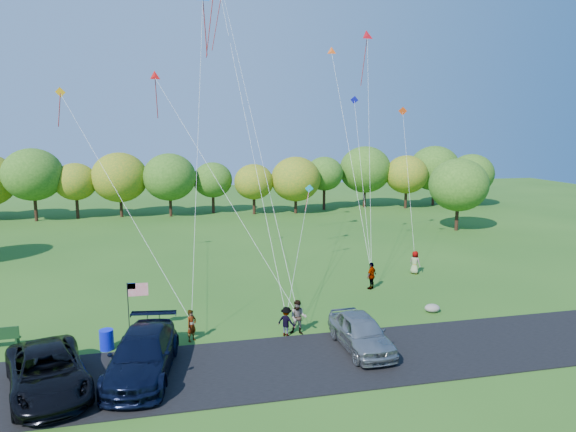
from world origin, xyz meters
The scene contains 16 objects.
ground centered at (0.00, 0.00, 0.00)m, with size 140.00×140.00×0.00m, color #255317.
asphalt_lane centered at (0.00, -4.00, 0.03)m, with size 44.00×6.00×0.06m, color black.
treeline centered at (-0.38, 36.13, 4.80)m, with size 75.85×28.10×8.55m.
minivan_dark centered at (-9.69, -4.31, 0.91)m, with size 2.83×6.13×1.70m, color black.
minivan_navy centered at (-6.07, -3.66, 0.97)m, with size 2.54×6.25×1.81m, color black.
minivan_silver centered at (3.96, -3.24, 0.90)m, with size 1.98×4.92×1.68m, color gray.
flyer_a centered at (-3.88, -0.39, 0.81)m, with size 0.59×0.39×1.62m, color #4C4C59.
flyer_b centered at (1.50, -0.73, 0.90)m, with size 0.88×0.68×1.81m, color #4C4C59.
flyer_c centered at (0.85, -0.80, 0.76)m, with size 0.99×0.57×1.53m, color #4C4C59.
flyer_d centered at (8.01, 5.52, 0.90)m, with size 1.06×0.44×1.80m, color #4C4C59.
flyer_e centered at (12.45, 8.21, 0.84)m, with size 0.82×0.53×1.68m, color #4C4C59.
trash_barrel centered at (-7.90, -0.51, 0.49)m, with size 0.66×0.66×0.98m, color #0D19CB.
flag_assembly centered at (-6.65, 0.95, 2.14)m, with size 1.04×0.68×2.82m.
boulder_near centered at (3.92, 0.10, 0.27)m, with size 1.09×0.86×0.55m, color gray.
boulder_far centered at (9.82, 0.68, 0.23)m, with size 0.89×0.74×0.46m, color gray.
kites_aloft centered at (1.64, 13.24, 18.09)m, with size 25.87×11.78×16.31m.
Camera 1 is at (-4.54, -25.03, 10.50)m, focal length 32.00 mm.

